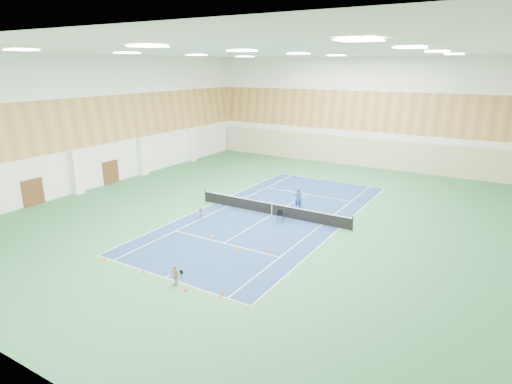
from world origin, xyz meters
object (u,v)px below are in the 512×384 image
ball_cart (280,216)px  child_apron (175,275)px  coach (298,199)px  child_court (201,213)px  tennis_net (272,208)px

ball_cart → child_apron: bearing=-112.7°
coach → child_court: size_ratio=1.69×
child_court → tennis_net: bearing=26.0°
child_court → ball_cart: bearing=10.4°
coach → child_apron: bearing=81.0°
coach → child_court: bearing=41.2°
child_court → coach: bearing=33.0°
ball_cart → child_court: bearing=-174.1°
tennis_net → coach: size_ratio=7.41×
child_court → ball_cart: 5.88m
coach → child_apron: 14.52m
coach → child_apron: size_ratio=1.52×
child_apron → child_court: bearing=130.7°
child_court → child_apron: bearing=-76.5°
tennis_net → coach: coach is taller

